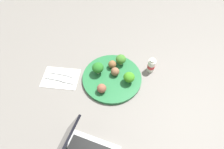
{
  "coord_description": "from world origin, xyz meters",
  "views": [
    {
      "loc": [
        0.01,
        -0.54,
        0.77
      ],
      "look_at": [
        0.0,
        0.0,
        0.04
      ],
      "focal_mm": 31.34,
      "sensor_mm": 36.0,
      "label": 1
    }
  ],
  "objects_px": {
    "meatball_back_right": "(102,88)",
    "yogurt_bottle": "(151,65)",
    "meatball_far_rim": "(111,64)",
    "knife": "(61,80)",
    "meatball_back_left": "(115,72)",
    "fork": "(63,74)",
    "broccoli_floret_mid_right": "(121,59)",
    "plate": "(112,78)",
    "broccoli_floret_back_right": "(129,77)",
    "napkin": "(61,77)",
    "broccoli_floret_center": "(98,68)"
  },
  "relations": [
    {
      "from": "plate",
      "to": "broccoli_floret_mid_right",
      "type": "relative_size",
      "value": 5.36
    },
    {
      "from": "broccoli_floret_back_right",
      "to": "yogurt_bottle",
      "type": "distance_m",
      "value": 0.14
    },
    {
      "from": "plate",
      "to": "broccoli_floret_center",
      "type": "distance_m",
      "value": 0.08
    },
    {
      "from": "meatball_back_left",
      "to": "meatball_back_right",
      "type": "distance_m",
      "value": 0.11
    },
    {
      "from": "broccoli_floret_center",
      "to": "fork",
      "type": "xyz_separation_m",
      "value": [
        -0.17,
        -0.0,
        -0.05
      ]
    },
    {
      "from": "plate",
      "to": "napkin",
      "type": "relative_size",
      "value": 1.65
    },
    {
      "from": "napkin",
      "to": "meatball_back_left",
      "type": "bearing_deg",
      "value": 2.79
    },
    {
      "from": "broccoli_floret_center",
      "to": "meatball_far_rim",
      "type": "height_order",
      "value": "broccoli_floret_center"
    },
    {
      "from": "broccoli_floret_mid_right",
      "to": "plate",
      "type": "bearing_deg",
      "value": -116.05
    },
    {
      "from": "yogurt_bottle",
      "to": "broccoli_floret_back_right",
      "type": "bearing_deg",
      "value": -143.47
    },
    {
      "from": "broccoli_floret_center",
      "to": "meatball_back_right",
      "type": "height_order",
      "value": "broccoli_floret_center"
    },
    {
      "from": "meatball_far_rim",
      "to": "napkin",
      "type": "height_order",
      "value": "meatball_far_rim"
    },
    {
      "from": "fork",
      "to": "yogurt_bottle",
      "type": "xyz_separation_m",
      "value": [
        0.43,
        0.04,
        0.03
      ]
    },
    {
      "from": "broccoli_floret_mid_right",
      "to": "fork",
      "type": "relative_size",
      "value": 0.43
    },
    {
      "from": "napkin",
      "to": "yogurt_bottle",
      "type": "bearing_deg",
      "value": 7.09
    },
    {
      "from": "broccoli_floret_back_right",
      "to": "fork",
      "type": "bearing_deg",
      "value": 171.93
    },
    {
      "from": "broccoli_floret_mid_right",
      "to": "napkin",
      "type": "bearing_deg",
      "value": -164.5
    },
    {
      "from": "broccoli_floret_mid_right",
      "to": "broccoli_floret_back_right",
      "type": "xyz_separation_m",
      "value": [
        0.04,
        -0.11,
        0.0
      ]
    },
    {
      "from": "meatball_far_rim",
      "to": "broccoli_floret_back_right",
      "type": "bearing_deg",
      "value": -46.1
    },
    {
      "from": "yogurt_bottle",
      "to": "broccoli_floret_center",
      "type": "bearing_deg",
      "value": -172.57
    },
    {
      "from": "broccoli_floret_mid_right",
      "to": "knife",
      "type": "distance_m",
      "value": 0.3
    },
    {
      "from": "plate",
      "to": "meatball_back_left",
      "type": "bearing_deg",
      "value": 50.32
    },
    {
      "from": "broccoli_floret_center",
      "to": "fork",
      "type": "bearing_deg",
      "value": -178.55
    },
    {
      "from": "meatball_far_rim",
      "to": "knife",
      "type": "bearing_deg",
      "value": -162.2
    },
    {
      "from": "meatball_back_right",
      "to": "fork",
      "type": "xyz_separation_m",
      "value": [
        -0.19,
        0.1,
        -0.03
      ]
    },
    {
      "from": "broccoli_floret_mid_right",
      "to": "fork",
      "type": "bearing_deg",
      "value": -167.21
    },
    {
      "from": "broccoli_floret_center",
      "to": "meatball_far_rim",
      "type": "bearing_deg",
      "value": 29.97
    },
    {
      "from": "broccoli_floret_back_right",
      "to": "yogurt_bottle",
      "type": "relative_size",
      "value": 0.7
    },
    {
      "from": "broccoli_floret_back_right",
      "to": "meatball_back_left",
      "type": "bearing_deg",
      "value": 147.2
    },
    {
      "from": "broccoli_floret_mid_right",
      "to": "meatball_back_left",
      "type": "height_order",
      "value": "broccoli_floret_mid_right"
    },
    {
      "from": "yogurt_bottle",
      "to": "meatball_back_right",
      "type": "bearing_deg",
      "value": -149.68
    },
    {
      "from": "plate",
      "to": "broccoli_floret_back_right",
      "type": "bearing_deg",
      "value": -16.91
    },
    {
      "from": "broccoli_floret_center",
      "to": "yogurt_bottle",
      "type": "xyz_separation_m",
      "value": [
        0.25,
        0.03,
        -0.02
      ]
    },
    {
      "from": "plate",
      "to": "meatball_far_rim",
      "type": "xyz_separation_m",
      "value": [
        -0.0,
        0.06,
        0.03
      ]
    },
    {
      "from": "meatball_back_right",
      "to": "yogurt_bottle",
      "type": "xyz_separation_m",
      "value": [
        0.23,
        0.14,
        -0.0
      ]
    },
    {
      "from": "meatball_back_right",
      "to": "yogurt_bottle",
      "type": "height_order",
      "value": "yogurt_bottle"
    },
    {
      "from": "broccoli_floret_back_right",
      "to": "meatball_back_right",
      "type": "xyz_separation_m",
      "value": [
        -0.12,
        -0.05,
        -0.01
      ]
    },
    {
      "from": "broccoli_floret_mid_right",
      "to": "broccoli_floret_back_right",
      "type": "relative_size",
      "value": 0.96
    },
    {
      "from": "knife",
      "to": "broccoli_floret_center",
      "type": "bearing_deg",
      "value": 12.97
    },
    {
      "from": "meatball_back_right",
      "to": "napkin",
      "type": "xyz_separation_m",
      "value": [
        -0.2,
        0.08,
        -0.03
      ]
    },
    {
      "from": "meatball_back_left",
      "to": "fork",
      "type": "height_order",
      "value": "meatball_back_left"
    },
    {
      "from": "meatball_back_right",
      "to": "broccoli_floret_mid_right",
      "type": "bearing_deg",
      "value": 62.16
    },
    {
      "from": "broccoli_floret_mid_right",
      "to": "broccoli_floret_back_right",
      "type": "bearing_deg",
      "value": -71.42
    },
    {
      "from": "plate",
      "to": "broccoli_floret_mid_right",
      "type": "height_order",
      "value": "broccoli_floret_mid_right"
    },
    {
      "from": "fork",
      "to": "yogurt_bottle",
      "type": "bearing_deg",
      "value": 5.04
    },
    {
      "from": "broccoli_floret_center",
      "to": "knife",
      "type": "xyz_separation_m",
      "value": [
        -0.18,
        -0.04,
        -0.05
      ]
    },
    {
      "from": "broccoli_floret_center",
      "to": "meatball_back_right",
      "type": "bearing_deg",
      "value": -77.93
    },
    {
      "from": "napkin",
      "to": "knife",
      "type": "relative_size",
      "value": 1.17
    },
    {
      "from": "broccoli_floret_back_right",
      "to": "yogurt_bottle",
      "type": "bearing_deg",
      "value": 36.53
    },
    {
      "from": "fork",
      "to": "knife",
      "type": "bearing_deg",
      "value": -96.44
    }
  ]
}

